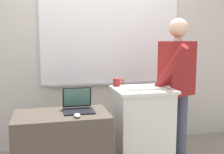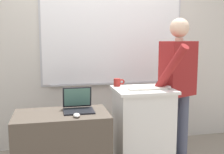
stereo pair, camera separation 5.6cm
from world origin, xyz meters
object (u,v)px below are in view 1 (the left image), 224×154
at_px(side_desk, 63,151).
at_px(laptop, 78,105).
at_px(lectern_podium, 142,130).
at_px(wireless_keyboard, 147,88).
at_px(computer_mouse_by_laptop, 77,115).
at_px(coffee_mug, 117,82).
at_px(person_presenter, 177,82).
at_px(computer_mouse_by_keyboard, 168,87).

distance_m(side_desk, laptop, 0.47).
bearing_deg(lectern_podium, wireless_keyboard, -71.85).
bearing_deg(computer_mouse_by_laptop, coffee_mug, 44.87).
height_order(lectern_podium, person_presenter, person_presenter).
bearing_deg(computer_mouse_by_laptop, wireless_keyboard, 17.42).
xyz_separation_m(lectern_podium, coffee_mug, (-0.23, 0.20, 0.50)).
bearing_deg(side_desk, computer_mouse_by_laptop, -51.34).
bearing_deg(coffee_mug, side_desk, -151.94).
bearing_deg(coffee_mug, laptop, -151.01).
distance_m(lectern_podium, side_desk, 0.88).
distance_m(computer_mouse_by_keyboard, coffee_mug, 0.55).
bearing_deg(wireless_keyboard, side_desk, -175.18).
xyz_separation_m(side_desk, laptop, (0.17, 0.08, 0.43)).
relative_size(side_desk, computer_mouse_by_laptop, 8.96).
height_order(lectern_podium, computer_mouse_by_keyboard, computer_mouse_by_keyboard).
bearing_deg(laptop, wireless_keyboard, -0.31).
bearing_deg(computer_mouse_by_laptop, computer_mouse_by_keyboard, 13.17).
xyz_separation_m(lectern_podium, laptop, (-0.70, -0.06, 0.34)).
height_order(person_presenter, wireless_keyboard, person_presenter).
bearing_deg(side_desk, computer_mouse_by_keyboard, 3.47).
relative_size(side_desk, coffee_mug, 7.22).
distance_m(laptop, wireless_keyboard, 0.73).
xyz_separation_m(computer_mouse_by_laptop, computer_mouse_by_keyboard, (0.98, 0.23, 0.18)).
height_order(side_desk, computer_mouse_by_laptop, computer_mouse_by_laptop).
relative_size(computer_mouse_by_laptop, computer_mouse_by_keyboard, 1.00).
xyz_separation_m(person_presenter, computer_mouse_by_laptop, (-1.18, -0.41, -0.20)).
distance_m(person_presenter, laptop, 1.17).
bearing_deg(coffee_mug, wireless_keyboard, -45.82).
bearing_deg(side_desk, laptop, 25.37).
xyz_separation_m(lectern_podium, computer_mouse_by_keyboard, (0.25, -0.07, 0.48)).
relative_size(lectern_podium, side_desk, 1.04).
bearing_deg(lectern_podium, coffee_mug, 139.92).
height_order(side_desk, laptop, laptop).
distance_m(lectern_podium, laptop, 0.78).
bearing_deg(wireless_keyboard, laptop, 179.69).
bearing_deg(wireless_keyboard, person_presenter, 22.04).
bearing_deg(person_presenter, coffee_mug, 149.83).
bearing_deg(computer_mouse_by_laptop, person_presenter, 19.11).
distance_m(laptop, computer_mouse_by_keyboard, 0.96).
height_order(person_presenter, laptop, person_presenter).
distance_m(wireless_keyboard, coffee_mug, 0.37).
distance_m(lectern_podium, computer_mouse_by_keyboard, 0.54).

